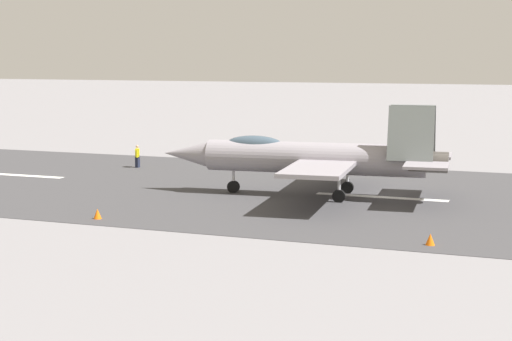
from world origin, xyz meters
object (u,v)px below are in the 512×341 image
Objects in this scene: marker_cone_near at (430,240)px; marker_cone_mid at (97,214)px; fighter_jet at (313,157)px; crew_person at (137,156)px.

marker_cone_mid is (17.16, 0.00, 0.00)m from marker_cone_near.
fighter_jet is 10.32× the size of crew_person.
fighter_jet is 17.85m from crew_person.
fighter_jet is at bearing 154.61° from crew_person.
marker_cone_near is at bearing 129.18° from fighter_jet.
fighter_jet reaches higher than marker_cone_near.
fighter_jet is at bearing -50.82° from marker_cone_near.
marker_cone_near is (-8.51, 10.45, -2.15)m from fighter_jet.
fighter_jet is 13.65m from marker_cone_near.
crew_person is 19.54m from marker_cone_mid.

